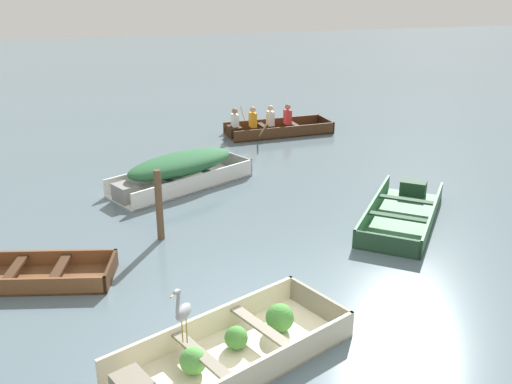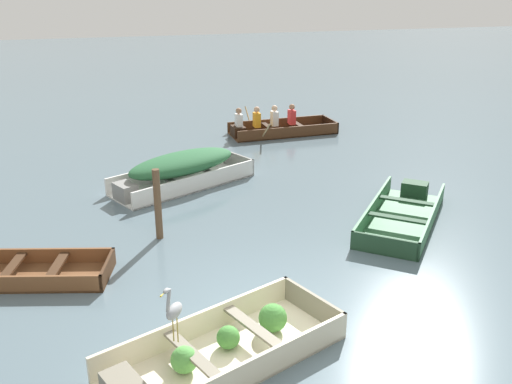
{
  "view_description": "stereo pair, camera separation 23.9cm",
  "coord_description": "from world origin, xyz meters",
  "px_view_note": "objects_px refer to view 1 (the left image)",
  "views": [
    {
      "loc": [
        -2.45,
        -6.68,
        4.71
      ],
      "look_at": [
        0.74,
        4.13,
        0.35
      ],
      "focal_mm": 40.0,
      "sensor_mm": 36.0,
      "label": 1
    },
    {
      "loc": [
        -2.22,
        -6.75,
        4.71
      ],
      "look_at": [
        0.74,
        4.13,
        0.35
      ],
      "focal_mm": 40.0,
      "sensor_mm": 36.0,
      "label": 2
    }
  ],
  "objects_px": {
    "skiff_wooden_brown_far_moored": "(31,275)",
    "heron_on_dinghy": "(183,311)",
    "mooring_post": "(159,205)",
    "skiff_white_mid_moored": "(180,168)",
    "rowboat_dark_varnish_with_crew": "(271,127)",
    "skiff_green_near_moored": "(403,212)",
    "dinghy_cream_foreground": "(229,351)"
  },
  "relations": [
    {
      "from": "dinghy_cream_foreground",
      "to": "skiff_green_near_moored",
      "type": "distance_m",
      "value": 5.72
    },
    {
      "from": "skiff_green_near_moored",
      "to": "skiff_wooden_brown_far_moored",
      "type": "distance_m",
      "value": 7.16
    },
    {
      "from": "heron_on_dinghy",
      "to": "skiff_wooden_brown_far_moored",
      "type": "bearing_deg",
      "value": 124.12
    },
    {
      "from": "skiff_white_mid_moored",
      "to": "mooring_post",
      "type": "bearing_deg",
      "value": -106.85
    },
    {
      "from": "dinghy_cream_foreground",
      "to": "skiff_white_mid_moored",
      "type": "xyz_separation_m",
      "value": [
        0.46,
        6.6,
        0.3
      ]
    },
    {
      "from": "mooring_post",
      "to": "heron_on_dinghy",
      "type": "bearing_deg",
      "value": -93.15
    },
    {
      "from": "dinghy_cream_foreground",
      "to": "skiff_green_near_moored",
      "type": "height_order",
      "value": "dinghy_cream_foreground"
    },
    {
      "from": "rowboat_dark_varnish_with_crew",
      "to": "heron_on_dinghy",
      "type": "xyz_separation_m",
      "value": [
        -4.5,
        -10.46,
        0.68
      ]
    },
    {
      "from": "skiff_green_near_moored",
      "to": "mooring_post",
      "type": "relative_size",
      "value": 2.41
    },
    {
      "from": "skiff_wooden_brown_far_moored",
      "to": "heron_on_dinghy",
      "type": "height_order",
      "value": "heron_on_dinghy"
    },
    {
      "from": "skiff_wooden_brown_far_moored",
      "to": "mooring_post",
      "type": "bearing_deg",
      "value": 23.39
    },
    {
      "from": "skiff_wooden_brown_far_moored",
      "to": "heron_on_dinghy",
      "type": "xyz_separation_m",
      "value": [
        2.02,
        -2.98,
        0.8
      ]
    },
    {
      "from": "skiff_white_mid_moored",
      "to": "skiff_wooden_brown_far_moored",
      "type": "xyz_separation_m",
      "value": [
        -3.06,
        -3.68,
        -0.35
      ]
    },
    {
      "from": "dinghy_cream_foreground",
      "to": "mooring_post",
      "type": "height_order",
      "value": "mooring_post"
    },
    {
      "from": "skiff_green_near_moored",
      "to": "mooring_post",
      "type": "bearing_deg",
      "value": 175.31
    },
    {
      "from": "skiff_white_mid_moored",
      "to": "rowboat_dark_varnish_with_crew",
      "type": "xyz_separation_m",
      "value": [
        3.46,
        3.79,
        -0.24
      ]
    },
    {
      "from": "skiff_green_near_moored",
      "to": "skiff_white_mid_moored",
      "type": "relative_size",
      "value": 0.92
    },
    {
      "from": "skiff_green_near_moored",
      "to": "skiff_white_mid_moored",
      "type": "distance_m",
      "value": 5.14
    },
    {
      "from": "heron_on_dinghy",
      "to": "rowboat_dark_varnish_with_crew",
      "type": "bearing_deg",
      "value": 66.72
    },
    {
      "from": "mooring_post",
      "to": "skiff_green_near_moored",
      "type": "bearing_deg",
      "value": -4.69
    },
    {
      "from": "mooring_post",
      "to": "skiff_wooden_brown_far_moored",
      "type": "bearing_deg",
      "value": -156.61
    },
    {
      "from": "skiff_green_near_moored",
      "to": "mooring_post",
      "type": "height_order",
      "value": "mooring_post"
    },
    {
      "from": "skiff_green_near_moored",
      "to": "heron_on_dinghy",
      "type": "height_order",
      "value": "heron_on_dinghy"
    },
    {
      "from": "skiff_white_mid_moored",
      "to": "heron_on_dinghy",
      "type": "bearing_deg",
      "value": -98.86
    },
    {
      "from": "rowboat_dark_varnish_with_crew",
      "to": "heron_on_dinghy",
      "type": "bearing_deg",
      "value": -113.28
    },
    {
      "from": "skiff_white_mid_moored",
      "to": "heron_on_dinghy",
      "type": "xyz_separation_m",
      "value": [
        -1.04,
        -6.67,
        0.45
      ]
    },
    {
      "from": "dinghy_cream_foreground",
      "to": "mooring_post",
      "type": "xyz_separation_m",
      "value": [
        -0.36,
        3.88,
        0.53
      ]
    },
    {
      "from": "skiff_wooden_brown_far_moored",
      "to": "mooring_post",
      "type": "distance_m",
      "value": 2.51
    },
    {
      "from": "dinghy_cream_foreground",
      "to": "mooring_post",
      "type": "relative_size",
      "value": 2.49
    },
    {
      "from": "dinghy_cream_foreground",
      "to": "skiff_wooden_brown_far_moored",
      "type": "xyz_separation_m",
      "value": [
        -2.6,
        2.92,
        -0.05
      ]
    },
    {
      "from": "skiff_green_near_moored",
      "to": "skiff_wooden_brown_far_moored",
      "type": "relative_size",
      "value": 1.28
    },
    {
      "from": "heron_on_dinghy",
      "to": "skiff_white_mid_moored",
      "type": "bearing_deg",
      "value": 81.14
    }
  ]
}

